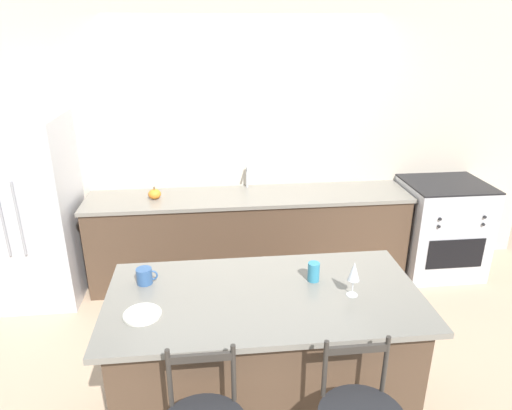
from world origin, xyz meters
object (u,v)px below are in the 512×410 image
refrigerator (30,211)px  oven_range (440,227)px  coffee_mug (145,276)px  tumbler_cup (314,272)px  pumpkin_decoration (155,194)px  wine_glass (354,272)px  dinner_plate (142,314)px

refrigerator → oven_range: 3.96m
coffee_mug → tumbler_cup: 1.03m
pumpkin_decoration → oven_range: bearing=-0.9°
refrigerator → coffee_mug: (1.20, -1.52, 0.14)m
refrigerator → tumbler_cup: 2.75m
wine_glass → tumbler_cup: bearing=135.5°
dinner_plate → coffee_mug: size_ratio=1.61×
wine_glass → tumbler_cup: wine_glass is taller
tumbler_cup → pumpkin_decoration: tumbler_cup is taller
dinner_plate → wine_glass: 1.20m
dinner_plate → wine_glass: wine_glass is taller
oven_range → wine_glass: wine_glass is taller
oven_range → dinner_plate: 3.34m
oven_range → coffee_mug: size_ratio=7.45×
wine_glass → oven_range: bearing=49.9°
tumbler_cup → oven_range: bearing=43.6°
tumbler_cup → coffee_mug: bearing=175.5°
refrigerator → coffee_mug: refrigerator is taller
dinner_plate → refrigerator: bearing=123.4°
refrigerator → dinner_plate: size_ratio=8.21×
refrigerator → coffee_mug: size_ratio=13.21×
dinner_plate → tumbler_cup: tumbler_cup is taller
oven_range → tumbler_cup: (-1.72, -1.63, 0.52)m
wine_glass → coffee_mug: wine_glass is taller
dinner_plate → tumbler_cup: 1.03m
refrigerator → pumpkin_decoration: size_ratio=14.38×
oven_range → coffee_mug: coffee_mug is taller
coffee_mug → pumpkin_decoration: bearing=93.5°
wine_glass → dinner_plate: bearing=-176.5°
refrigerator → tumbler_cup: refrigerator is taller
wine_glass → tumbler_cup: 0.28m
dinner_plate → coffee_mug: (-0.02, 0.34, 0.04)m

